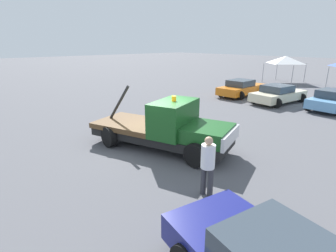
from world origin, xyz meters
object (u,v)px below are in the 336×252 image
object	(u,v)px
person_near_truck	(208,162)
canopy_tent_white	(286,60)
tow_truck	(168,128)
parked_car_orange	(241,88)
parked_car_skyblue	(333,100)
parked_car_cream	(278,94)

from	to	relation	value
person_near_truck	canopy_tent_white	distance (m)	25.79
tow_truck	person_near_truck	distance (m)	3.72
person_near_truck	parked_car_orange	xyz separation A→B (m)	(-7.73, 13.85, -0.40)
person_near_truck	canopy_tent_white	bearing A→B (deg)	6.02
tow_truck	canopy_tent_white	world-z (taller)	canopy_tent_white
parked_car_skyblue	person_near_truck	bearing A→B (deg)	-172.49
tow_truck	parked_car_orange	bearing A→B (deg)	90.77
tow_truck	person_near_truck	xyz separation A→B (m)	(3.38, -1.55, 0.14)
tow_truck	parked_car_orange	size ratio (longest dim) A/B	1.31
canopy_tent_white	parked_car_orange	bearing A→B (deg)	-83.52
person_near_truck	parked_car_skyblue	world-z (taller)	person_near_truck
parked_car_skyblue	canopy_tent_white	world-z (taller)	canopy_tent_white
parked_car_skyblue	tow_truck	bearing A→B (deg)	172.73
parked_car_orange	parked_car_skyblue	size ratio (longest dim) A/B	1.10
parked_car_orange	person_near_truck	bearing A→B (deg)	-152.52
person_near_truck	canopy_tent_white	world-z (taller)	canopy_tent_white
parked_car_orange	parked_car_skyblue	distance (m)	6.78
person_near_truck	parked_car_skyblue	bearing A→B (deg)	-10.35
parked_car_orange	parked_car_cream	xyz separation A→B (m)	(3.38, -0.45, -0.00)
parked_car_orange	parked_car_skyblue	bearing A→B (deg)	-89.42
tow_truck	canopy_tent_white	size ratio (longest dim) A/B	1.91
canopy_tent_white	person_near_truck	bearing A→B (deg)	-69.78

